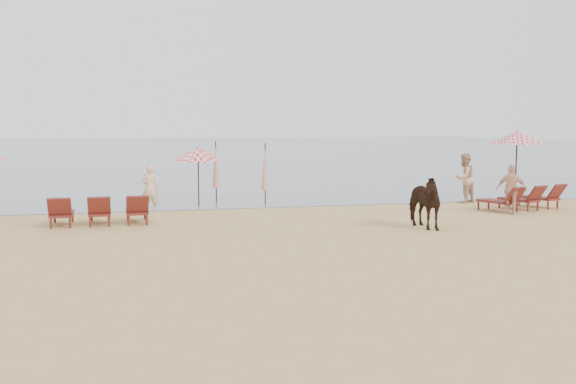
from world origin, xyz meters
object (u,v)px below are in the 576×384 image
Objects in this scene: lounger_cluster_left at (100,211)px; cow at (421,202)px; beachgoer_right_a at (464,178)px; umbrella_closed_right at (265,167)px; beachgoer_left at (150,188)px; umbrella_open_right at (517,138)px; beachgoer_right_b at (512,189)px; lounger_cluster_right at (524,198)px; umbrella_closed_left at (216,165)px; umbrella_open_left_b at (198,153)px.

cow reaches higher than lounger_cluster_left.
cow is 0.96× the size of beachgoer_right_a.
lounger_cluster_left is at bearing -147.46° from umbrella_closed_right.
lounger_cluster_left is 1.76× the size of beachgoer_left.
umbrella_open_right is 14.35m from beachgoer_left.
cow is 9.40m from beachgoer_left.
cow is at bearing 61.36° from beachgoer_right_b.
beachgoer_right_a reaches higher than lounger_cluster_left.
cow is (-5.27, -2.91, 0.35)m from lounger_cluster_right.
umbrella_closed_left is at bearing 145.67° from umbrella_closed_right.
umbrella_open_left_b is 1.23× the size of cow.
beachgoer_right_b is at bearing 162.07° from beachgoer_left.
umbrella_open_right is 1.45× the size of beachgoer_right_a.
beachgoer_right_b is at bearing -47.22° from umbrella_open_left_b.
umbrella_open_left_b is 1.18× the size of beachgoer_right_a.
lounger_cluster_left is 1.21× the size of umbrella_closed_left.
beachgoer_right_a is (13.41, 2.65, 0.53)m from lounger_cluster_left.
lounger_cluster_right is at bearing -105.37° from beachgoer_right_b.
beachgoer_right_b is at bearing -124.51° from umbrella_open_right.
umbrella_closed_right reaches higher than cow.
umbrella_closed_right is 4.38m from beachgoer_left.
umbrella_closed_left is 1.24× the size of beachgoer_right_a.
umbrella_closed_right is at bearing 111.91° from cow.
umbrella_open_left_b is 1.35× the size of beachgoer_right_b.
umbrella_closed_left is at bearing 48.00° from lounger_cluster_left.
lounger_cluster_left is 1.72× the size of beachgoer_right_b.
beachgoer_right_b is at bearing 20.45° from cow.
umbrella_closed_right is at bearing 30.58° from lounger_cluster_left.
beachgoer_right_a is at bearing 45.88° from cow.
umbrella_open_right is 1.70× the size of beachgoer_left.
beachgoer_right_b is at bearing -4.79° from lounger_cluster_left.
umbrella_open_right is (12.48, -0.98, 0.54)m from umbrella_open_left_b.
lounger_cluster_right is 13.13m from beachgoer_left.
beachgoer_right_a is at bearing 177.64° from beachgoer_left.
umbrella_open_left_b is at bearing 11.11° from beachgoer_right_b.
umbrella_open_left_b is 0.97× the size of umbrella_closed_right.
lounger_cluster_left is at bearing 59.95° from beachgoer_left.
umbrella_closed_right is (-8.61, 3.51, 1.00)m from lounger_cluster_right.
beachgoer_left is (-2.54, -2.03, -0.65)m from umbrella_closed_left.
cow is (9.11, -2.73, 0.35)m from lounger_cluster_left.
umbrella_closed_right reaches higher than umbrella_open_left_b.
umbrella_closed_right is (2.47, -0.18, -0.53)m from umbrella_open_left_b.
umbrella_open_right reaches higher than beachgoer_left.
umbrella_open_left_b is 1.34m from umbrella_closed_left.
umbrella_open_right reaches higher than beachgoer_right_a.
umbrella_closed_left reaches higher than lounger_cluster_right.
lounger_cluster_right is 1.39m from beachgoer_right_b.
cow is at bearing 142.25° from beachgoer_left.
umbrella_open_right is 2.85m from beachgoer_right_a.
umbrella_closed_left is (-10.31, 4.68, 1.03)m from lounger_cluster_right.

